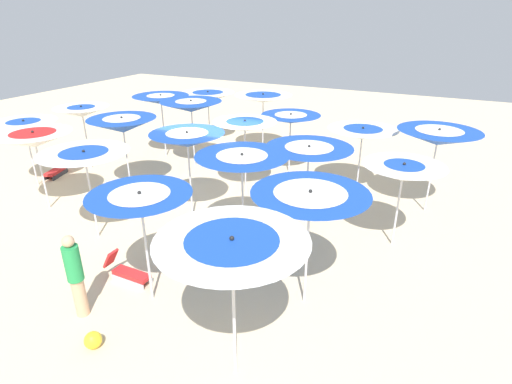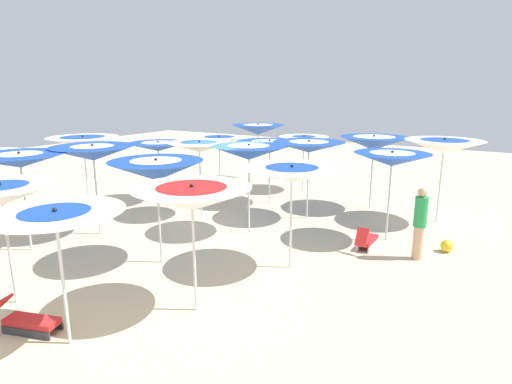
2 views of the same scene
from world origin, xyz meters
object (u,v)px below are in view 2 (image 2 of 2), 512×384
(beach_umbrella_3, at_px, (83,141))
(beach_umbrella_14, at_px, (1,195))
(beachgoer_0, at_px, (420,222))
(beach_umbrella_9, at_px, (20,161))
(beach_umbrella_19, at_px, (56,222))
(beach_umbrella_10, at_px, (374,143))
(beach_umbrella_0, at_px, (258,129))
(beach_umbrella_2, at_px, (158,147))
(beach_umbrella_1, at_px, (219,141))
(beach_umbrella_13, at_px, (156,170))
(beach_umbrella_18, at_px, (192,198))
(beach_umbrella_6, at_px, (270,147))
(lounger_0, at_px, (367,241))
(beach_umbrella_15, at_px, (444,146))
(beach_ball, at_px, (447,246))
(beach_umbrella_16, at_px, (392,159))
(beach_umbrella_8, at_px, (93,153))
(beach_umbrella_11, at_px, (309,147))
(beach_umbrella_17, at_px, (292,175))
(beach_umbrella_12, at_px, (249,152))
(beach_umbrella_7, at_px, (199,147))
(beach_umbrella_5, at_px, (304,141))

(beach_umbrella_3, distance_m, beach_umbrella_14, 6.72)
(beachgoer_0, bearing_deg, beach_umbrella_14, -34.83)
(beach_umbrella_9, bearing_deg, beach_umbrella_3, -147.92)
(beach_umbrella_9, xyz_separation_m, beach_umbrella_19, (2.04, 4.35, -0.24))
(beach_umbrella_9, height_order, beach_umbrella_10, beach_umbrella_9)
(beach_umbrella_0, height_order, beach_umbrella_2, beach_umbrella_0)
(beachgoer_0, bearing_deg, beach_umbrella_9, -52.35)
(beach_umbrella_1, relative_size, beach_umbrella_3, 0.88)
(beach_umbrella_13, relative_size, beach_umbrella_18, 1.04)
(beach_umbrella_6, relative_size, beachgoer_0, 1.32)
(beach_umbrella_6, height_order, lounger_0, beach_umbrella_6)
(beach_umbrella_0, xyz_separation_m, beach_umbrella_2, (4.78, -1.17, -0.26))
(beach_umbrella_15, bearing_deg, beach_umbrella_14, -32.29)
(beach_umbrella_9, height_order, beach_ball, beach_umbrella_9)
(beach_umbrella_2, relative_size, beach_umbrella_16, 0.90)
(beach_umbrella_8, bearing_deg, beach_umbrella_10, 138.70)
(beach_umbrella_3, height_order, beachgoer_0, beach_umbrella_3)
(beach_umbrella_10, height_order, beach_umbrella_18, beach_umbrella_10)
(beach_umbrella_6, xyz_separation_m, beachgoer_0, (2.58, 5.49, -1.07))
(beach_umbrella_0, xyz_separation_m, beach_umbrella_19, (11.97, 3.69, -0.20))
(beach_umbrella_14, bearing_deg, beach_umbrella_1, -167.34)
(beach_umbrella_1, height_order, beach_umbrella_11, beach_umbrella_11)
(beach_umbrella_17, distance_m, beach_umbrella_19, 4.75)
(beach_umbrella_6, height_order, beach_umbrella_12, beach_umbrella_12)
(beach_umbrella_18, bearing_deg, beach_umbrella_16, 160.04)
(beach_umbrella_7, relative_size, beach_umbrella_12, 0.96)
(beach_umbrella_9, height_order, beachgoer_0, beach_umbrella_9)
(beach_umbrella_6, height_order, beach_umbrella_13, beach_umbrella_13)
(beach_umbrella_9, distance_m, beach_umbrella_11, 7.69)
(beach_umbrella_10, relative_size, beachgoer_0, 1.42)
(beach_umbrella_1, xyz_separation_m, beach_umbrella_15, (0.06, 8.11, 0.35))
(beach_umbrella_9, distance_m, beach_umbrella_17, 6.48)
(beach_umbrella_12, height_order, beach_ball, beach_umbrella_12)
(beach_umbrella_1, distance_m, beach_umbrella_9, 7.80)
(beach_umbrella_1, distance_m, beach_ball, 9.27)
(beach_umbrella_12, bearing_deg, beach_umbrella_11, 158.48)
(beach_umbrella_18, distance_m, beach_ball, 6.76)
(beach_umbrella_5, bearing_deg, beach_umbrella_19, 6.48)
(beach_umbrella_1, relative_size, beachgoer_0, 1.24)
(beach_umbrella_11, xyz_separation_m, beach_ball, (0.78, 4.14, -2.07))
(beach_umbrella_13, height_order, lounger_0, beach_umbrella_13)
(beach_umbrella_3, height_order, beach_umbrella_13, beach_umbrella_13)
(beach_umbrella_3, bearing_deg, beach_umbrella_19, 50.11)
(beach_umbrella_3, relative_size, beach_umbrella_5, 1.12)
(beach_umbrella_8, relative_size, beach_umbrella_12, 1.00)
(beach_umbrella_14, relative_size, beach_umbrella_15, 0.92)
(beach_umbrella_13, bearing_deg, beach_umbrella_1, -154.73)
(beach_umbrella_10, bearing_deg, lounger_0, 15.68)
(beach_umbrella_10, bearing_deg, beach_umbrella_0, -108.21)
(beach_umbrella_18, relative_size, beach_umbrella_19, 1.06)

